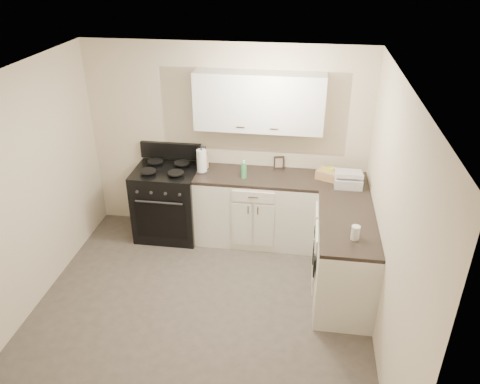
# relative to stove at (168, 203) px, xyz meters

# --- Properties ---
(floor) EXTENTS (3.60, 3.60, 0.00)m
(floor) POSITION_rel_stove_xyz_m (0.74, -1.48, -0.46)
(floor) COLOR #473F38
(floor) RESTS_ON ground
(ceiling) EXTENTS (3.60, 3.60, 0.00)m
(ceiling) POSITION_rel_stove_xyz_m (0.74, -1.48, 2.04)
(ceiling) COLOR white
(ceiling) RESTS_ON wall_back
(wall_back) EXTENTS (3.60, 0.00, 3.60)m
(wall_back) POSITION_rel_stove_xyz_m (0.74, 0.32, 0.79)
(wall_back) COLOR beige
(wall_back) RESTS_ON ground
(wall_right) EXTENTS (0.00, 3.60, 3.60)m
(wall_right) POSITION_rel_stove_xyz_m (2.54, -1.48, 0.79)
(wall_right) COLOR beige
(wall_right) RESTS_ON ground
(wall_left) EXTENTS (0.00, 3.60, 3.60)m
(wall_left) POSITION_rel_stove_xyz_m (-1.06, -1.48, 0.79)
(wall_left) COLOR beige
(wall_left) RESTS_ON ground
(wall_front) EXTENTS (3.60, 0.00, 3.60)m
(wall_front) POSITION_rel_stove_xyz_m (0.74, -3.28, 0.79)
(wall_front) COLOR beige
(wall_front) RESTS_ON ground
(base_cabinets_back) EXTENTS (1.55, 0.60, 0.90)m
(base_cabinets_back) POSITION_rel_stove_xyz_m (1.17, 0.02, -0.01)
(base_cabinets_back) COLOR silver
(base_cabinets_back) RESTS_ON floor
(base_cabinets_right) EXTENTS (0.60, 1.90, 0.90)m
(base_cabinets_right) POSITION_rel_stove_xyz_m (2.24, -0.63, -0.01)
(base_cabinets_right) COLOR silver
(base_cabinets_right) RESTS_ON floor
(countertop_back) EXTENTS (1.55, 0.60, 0.04)m
(countertop_back) POSITION_rel_stove_xyz_m (1.17, 0.02, 0.46)
(countertop_back) COLOR black
(countertop_back) RESTS_ON base_cabinets_back
(countertop_right) EXTENTS (0.60, 1.90, 0.04)m
(countertop_right) POSITION_rel_stove_xyz_m (2.24, -0.63, 0.46)
(countertop_right) COLOR black
(countertop_right) RESTS_ON base_cabinets_right
(upper_cabinets) EXTENTS (1.55, 0.30, 0.70)m
(upper_cabinets) POSITION_rel_stove_xyz_m (1.17, 0.18, 1.38)
(upper_cabinets) COLOR silver
(upper_cabinets) RESTS_ON wall_back
(stove) EXTENTS (0.81, 0.69, 0.98)m
(stove) POSITION_rel_stove_xyz_m (0.00, 0.00, 0.00)
(stove) COLOR black
(stove) RESTS_ON floor
(knife_block) EXTENTS (0.11, 0.11, 0.22)m
(knife_block) POSITION_rel_stove_xyz_m (0.47, 0.14, 0.59)
(knife_block) COLOR tan
(knife_block) RESTS_ON countertop_back
(paper_towel) EXTENTS (0.16, 0.16, 0.30)m
(paper_towel) POSITION_rel_stove_xyz_m (0.47, 0.04, 0.63)
(paper_towel) COLOR white
(paper_towel) RESTS_ON countertop_back
(soap_bottle) EXTENTS (0.09, 0.09, 0.20)m
(soap_bottle) POSITION_rel_stove_xyz_m (1.02, -0.06, 0.58)
(soap_bottle) COLOR #3FA45D
(soap_bottle) RESTS_ON countertop_back
(picture_frame) EXTENTS (0.14, 0.07, 0.17)m
(picture_frame) POSITION_rel_stove_xyz_m (1.43, 0.27, 0.56)
(picture_frame) COLOR black
(picture_frame) RESTS_ON countertop_back
(wicker_basket) EXTENTS (0.39, 0.33, 0.11)m
(wicker_basket) POSITION_rel_stove_xyz_m (2.08, 0.07, 0.53)
(wicker_basket) COLOR tan
(wicker_basket) RESTS_ON countertop_right
(countertop_grill) EXTENTS (0.32, 0.30, 0.12)m
(countertop_grill) POSITION_rel_stove_xyz_m (2.28, -0.08, 0.54)
(countertop_grill) COLOR silver
(countertop_grill) RESTS_ON countertop_right
(glass_jar) EXTENTS (0.11, 0.11, 0.14)m
(glass_jar) POSITION_rel_stove_xyz_m (2.28, -1.25, 0.55)
(glass_jar) COLOR silver
(glass_jar) RESTS_ON countertop_right
(oven_mitt_near) EXTENTS (0.02, 0.13, 0.22)m
(oven_mitt_near) POSITION_rel_stove_xyz_m (1.92, -1.17, 0.06)
(oven_mitt_near) COLOR black
(oven_mitt_near) RESTS_ON base_cabinets_right
(oven_mitt_far) EXTENTS (0.02, 0.14, 0.25)m
(oven_mitt_far) POSITION_rel_stove_xyz_m (1.92, -0.84, -0.01)
(oven_mitt_far) COLOR black
(oven_mitt_far) RESTS_ON base_cabinets_right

